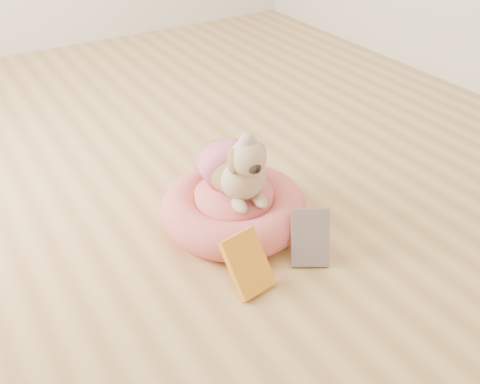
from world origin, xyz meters
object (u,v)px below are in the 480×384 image
pet_bed (234,208)px  book_white (310,238)px  dog (234,156)px  book_yellow (248,263)px

pet_bed → book_white: 0.39m
dog → book_white: dog is taller
pet_bed → book_yellow: bearing=-113.4°
pet_bed → dog: size_ratio=1.40×
pet_bed → book_white: size_ratio=2.76×
dog → book_yellow: size_ratio=1.93×
pet_bed → book_white: bearing=-69.8°
dog → book_white: 0.45m
dog → pet_bed: bearing=-122.3°
dog → book_white: bearing=-65.2°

